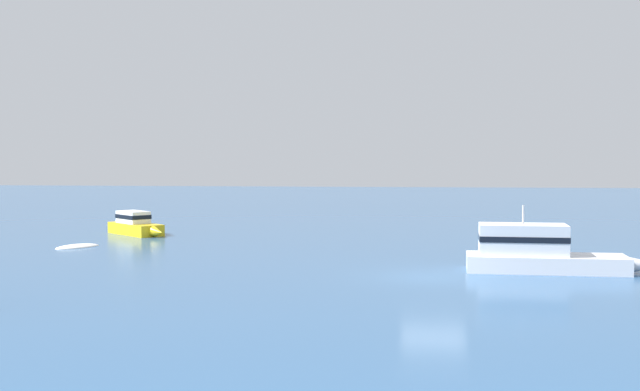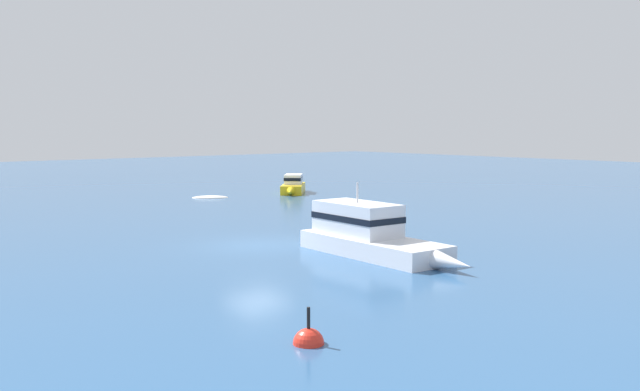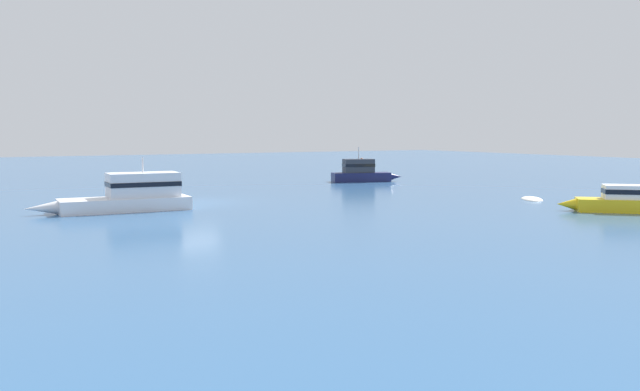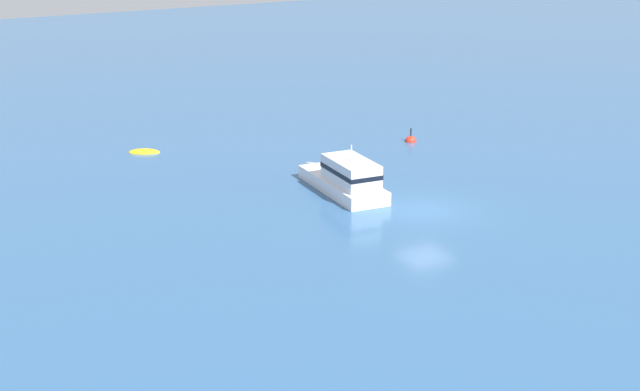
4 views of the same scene
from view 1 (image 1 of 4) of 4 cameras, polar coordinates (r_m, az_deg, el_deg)
ground_plane at (r=32.99m, az=7.82°, el=-5.60°), size 160.00×160.00×0.00m
tender at (r=44.61m, az=-16.32°, el=-3.42°), size 2.72×2.36×0.32m
powerboat_1 at (r=35.43m, az=14.79°, el=-3.75°), size 2.55×8.08×2.74m
launch at (r=50.31m, az=-12.50°, el=-1.98°), size 4.21×4.43×1.38m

